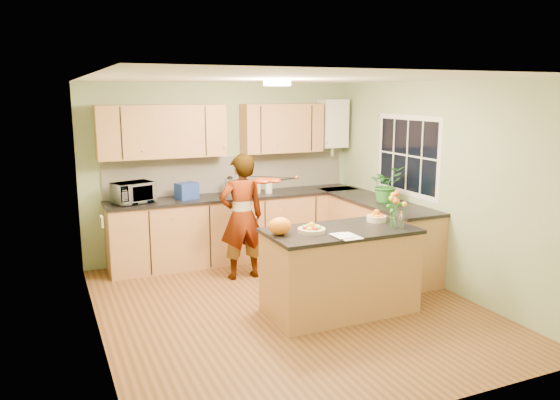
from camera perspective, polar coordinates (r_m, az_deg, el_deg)
name	(u,v)px	position (r m, az deg, el deg)	size (l,w,h in m)	color
floor	(288,307)	(6.22, 0.85, -11.08)	(4.50, 4.50, 0.00)	brown
ceiling	(289,78)	(5.77, 0.92, 12.60)	(4.00, 4.50, 0.02)	white
wall_back	(223,171)	(7.94, -5.93, 3.07)	(4.00, 0.02, 2.50)	#909F71
wall_front	(421,251)	(3.99, 14.57, -5.23)	(4.00, 0.02, 2.50)	#909F71
wall_left	(93,213)	(5.36, -18.92, -1.33)	(0.02, 4.50, 2.50)	#909F71
wall_right	(437,185)	(6.93, 16.08, 1.53)	(0.02, 4.50, 2.50)	#909F71
back_counter	(238,227)	(7.84, -4.44, -2.81)	(3.64, 0.62, 0.94)	#A47241
right_counter	(375,233)	(7.58, 9.90, -3.43)	(0.62, 2.24, 0.94)	#A47241
splashback	(230,174)	(7.96, -5.20, 2.74)	(3.60, 0.02, 0.52)	white
upper_cabinets	(214,130)	(7.67, -6.88, 7.27)	(3.20, 0.34, 0.70)	#A47241
boiler	(333,124)	(8.41, 5.51, 7.95)	(0.40, 0.30, 0.86)	white
window_right	(407,155)	(7.35, 13.17, 4.56)	(0.01, 1.30, 1.05)	white
light_switch	(102,222)	(4.77, -18.12, -2.15)	(0.02, 0.09, 0.09)	white
ceiling_lamp	(277,83)	(6.04, -0.30, 12.16)	(0.30, 0.30, 0.07)	#FFEABF
peninsula_island	(340,270)	(5.98, 6.28, -7.33)	(1.62, 0.83, 0.93)	#A47241
fruit_dish	(312,228)	(5.68, 3.33, -2.99)	(0.29, 0.29, 0.10)	beige
orange_bowl	(377,217)	(6.25, 10.06, -1.72)	(0.22, 0.22, 0.13)	beige
flower_vase	(399,202)	(5.97, 12.29, -0.17)	(0.23, 0.23, 0.43)	silver
orange_bag	(280,226)	(5.57, 0.00, -2.74)	(0.24, 0.20, 0.18)	orange
papers	(347,236)	(5.55, 7.04, -3.76)	(0.21, 0.29, 0.01)	white
violinist	(242,217)	(6.95, -4.02, -1.77)	(0.59, 0.39, 1.61)	tan
violin	(263,181)	(6.72, -1.83, 2.02)	(0.58, 0.23, 0.12)	#581005
microwave	(133,193)	(7.35, -15.09, 0.74)	(0.50, 0.34, 0.27)	white
blue_box	(187,191)	(7.50, -9.72, 0.95)	(0.27, 0.20, 0.22)	navy
kettle	(230,186)	(7.70, -5.24, 1.46)	(0.17, 0.17, 0.31)	silver
jar_cream	(257,188)	(7.82, -2.41, 1.27)	(0.10, 0.10, 0.15)	beige
jar_white	(269,188)	(7.83, -1.18, 1.27)	(0.10, 0.10, 0.15)	white
potted_plant	(386,184)	(7.27, 10.98, 1.62)	(0.43, 0.37, 0.48)	#2E7C29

